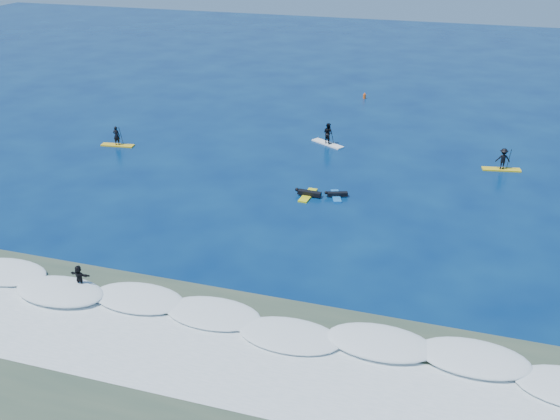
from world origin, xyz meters
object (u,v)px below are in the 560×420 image
(prone_paddler_near, at_px, (308,194))
(prone_paddler_far, at_px, (336,195))
(sup_paddler_left, at_px, (117,139))
(sup_paddler_right, at_px, (503,160))
(wave_surfer, at_px, (79,278))
(sup_paddler_center, at_px, (328,135))
(marker_buoy, at_px, (365,96))

(prone_paddler_near, relative_size, prone_paddler_far, 1.15)
(sup_paddler_left, height_order, sup_paddler_right, sup_paddler_right)
(sup_paddler_left, relative_size, wave_surfer, 1.54)
(prone_paddler_far, bearing_deg, sup_paddler_left, 57.93)
(wave_surfer, bearing_deg, prone_paddler_far, 58.67)
(sup_paddler_center, distance_m, marker_buoy, 14.43)
(sup_paddler_center, height_order, sup_paddler_right, sup_paddler_center)
(sup_paddler_center, distance_m, prone_paddler_far, 10.39)
(sup_paddler_right, relative_size, prone_paddler_near, 1.21)
(marker_buoy, bearing_deg, sup_paddler_center, -91.89)
(prone_paddler_near, bearing_deg, sup_paddler_left, 78.64)
(sup_paddler_left, xyz_separation_m, sup_paddler_center, (16.37, 5.42, 0.19))
(prone_paddler_far, bearing_deg, wave_surfer, 127.62)
(sup_paddler_left, distance_m, wave_surfer, 21.67)
(sup_paddler_center, relative_size, prone_paddler_far, 1.44)
(prone_paddler_near, distance_m, prone_paddler_far, 1.90)
(sup_paddler_right, xyz_separation_m, marker_buoy, (-13.16, 16.09, -0.47))
(sup_paddler_left, height_order, sup_paddler_center, sup_paddler_center)
(marker_buoy, bearing_deg, sup_paddler_right, -50.73)
(sup_paddler_left, xyz_separation_m, prone_paddler_far, (19.28, -4.53, -0.45))
(sup_paddler_center, height_order, marker_buoy, sup_paddler_center)
(marker_buoy, bearing_deg, wave_surfer, -100.80)
(prone_paddler_near, height_order, marker_buoy, marker_buoy)
(sup_paddler_center, xyz_separation_m, prone_paddler_far, (2.91, -9.95, -0.64))
(sup_paddler_left, relative_size, sup_paddler_center, 0.94)
(sup_paddler_left, xyz_separation_m, sup_paddler_right, (30.00, 3.75, 0.17))
(prone_paddler_far, bearing_deg, sup_paddler_center, -2.54)
(sup_paddler_center, bearing_deg, prone_paddler_near, -53.84)
(prone_paddler_far, relative_size, wave_surfer, 1.14)
(prone_paddler_far, bearing_deg, prone_paddler_near, 84.85)
(sup_paddler_left, height_order, prone_paddler_far, sup_paddler_left)
(sup_paddler_center, xyz_separation_m, wave_surfer, (-7.04, -24.98, -0.04))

